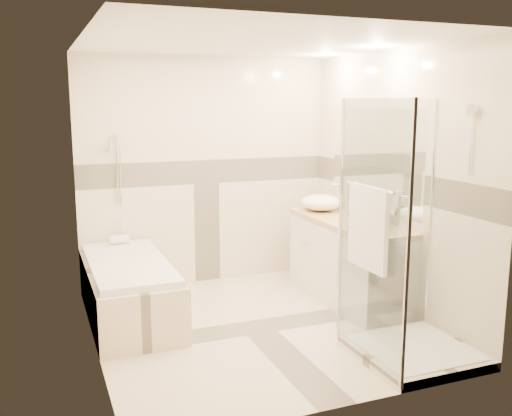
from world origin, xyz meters
name	(u,v)px	position (x,y,z in m)	size (l,w,h in m)	color
room	(261,190)	(0.06, 0.01, 1.26)	(2.82, 3.02, 2.52)	beige
bathtub	(129,287)	(-1.02, 0.65, 0.31)	(0.75, 1.70, 0.56)	beige
vanity	(348,261)	(1.12, 0.30, 0.43)	(0.58, 1.62, 0.85)	silver
shower_enclosure	(399,296)	(0.83, -0.97, 0.51)	(0.96, 0.93, 2.04)	beige
vessel_sink_near	(321,202)	(1.10, 0.87, 0.94)	(0.44, 0.44, 0.18)	white
vessel_sink_far	(368,219)	(1.10, -0.07, 0.93)	(0.41, 0.41, 0.16)	white
faucet_near	(339,194)	(1.32, 0.87, 1.02)	(0.12, 0.03, 0.29)	silver
faucet_far	(388,209)	(1.32, -0.07, 1.02)	(0.12, 0.03, 0.29)	silver
amenity_bottle_a	(353,214)	(1.10, 0.19, 0.93)	(0.07, 0.08, 0.16)	black
amenity_bottle_b	(351,215)	(1.10, 0.23, 0.91)	(0.10, 0.10, 0.13)	black
folded_towels	(316,205)	(1.10, 0.97, 0.89)	(0.16, 0.26, 0.08)	white
rolled_towel	(120,240)	(-1.00, 1.33, 0.60)	(0.09, 0.09, 0.20)	white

